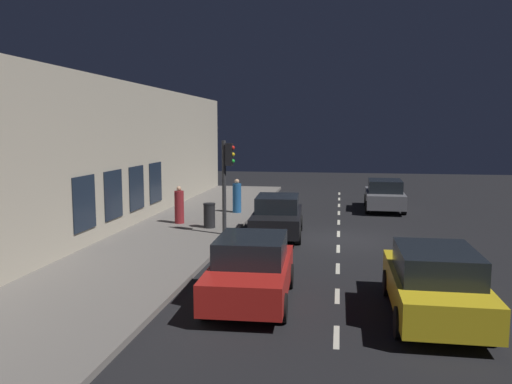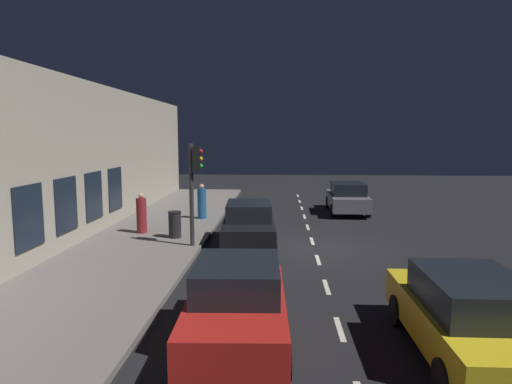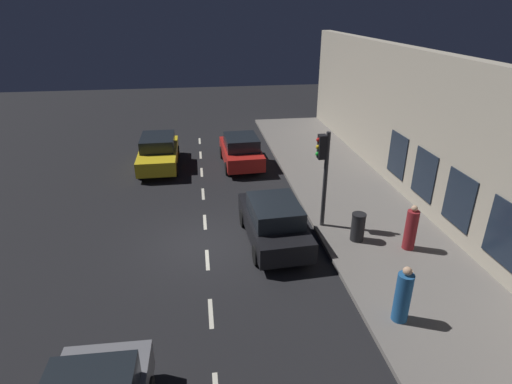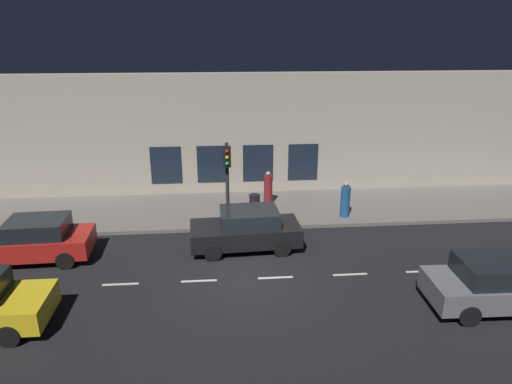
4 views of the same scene
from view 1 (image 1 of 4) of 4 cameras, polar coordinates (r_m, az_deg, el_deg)
ground_plane at (r=19.96m, az=9.05°, el=-5.15°), size 60.00×60.00×0.00m
sidewalk at (r=20.90m, az=-8.40°, el=-4.38°), size 4.50×32.00×0.15m
building_facade at (r=21.44m, az=-15.06°, el=3.70°), size 0.65×32.00×6.06m
lane_centre_line at (r=20.94m, az=9.06°, el=-4.57°), size 0.12×27.20×0.01m
traffic_light at (r=19.55m, az=-3.23°, el=2.27°), size 0.50×0.32×3.58m
parked_car_0 at (r=12.25m, az=19.04°, el=-9.40°), size 1.95×4.37×1.58m
parked_car_1 at (r=12.63m, az=-0.58°, el=-8.54°), size 2.03×4.04×1.58m
parked_car_2 at (r=20.10m, az=2.35°, el=-2.69°), size 2.08×4.24×1.58m
parked_car_3 at (r=27.31m, az=13.95°, el=-0.31°), size 2.03×4.37×1.58m
pedestrian_0 at (r=24.90m, az=-2.12°, el=-0.59°), size 0.57×0.57×1.62m
pedestrian_1 at (r=22.29m, az=-8.45°, el=-1.58°), size 0.45×0.45×1.60m
trash_bin at (r=21.18m, az=-5.16°, el=-2.58°), size 0.49×0.49×1.00m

